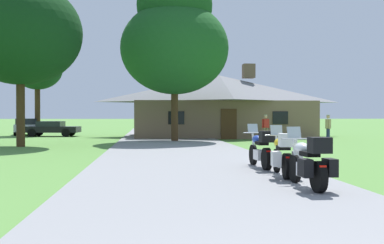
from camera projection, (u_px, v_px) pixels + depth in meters
ground_plane at (176, 149)px, 22.46m from camera, size 500.00×500.00×0.00m
asphalt_driveway at (179, 152)px, 20.47m from camera, size 6.40×80.00×0.06m
motorcycle_white_nearest_to_camera at (310, 163)px, 9.87m from camera, size 0.73×2.08×1.30m
motorcycle_yellow_second_in_row at (283, 155)px, 11.85m from camera, size 0.84×2.08×1.30m
motorcycle_blue_farthest_in_row at (261, 149)px, 13.89m from camera, size 0.66×2.08×1.30m
stone_lodge at (219, 105)px, 36.60m from camera, size 13.76×9.25×5.69m
bystander_red_shirt_near_lodge at (266, 126)px, 30.24m from camera, size 0.52×0.33×1.69m
bystander_tan_shirt_beside_signpost at (328, 127)px, 28.25m from camera, size 0.23×0.55×1.69m
tree_left_far at (37, 63)px, 38.78m from camera, size 4.11×4.11×8.74m
tree_left_near at (20, 18)px, 24.41m from camera, size 6.40×6.40×10.92m
tree_by_lodge_front at (175, 36)px, 29.14m from camera, size 6.74×6.74×11.05m
parked_white_suv_far_left at (27, 126)px, 39.52m from camera, size 2.75×4.88×1.40m
parked_black_sedan_far_left at (52, 128)px, 36.82m from camera, size 4.35×2.21×1.20m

